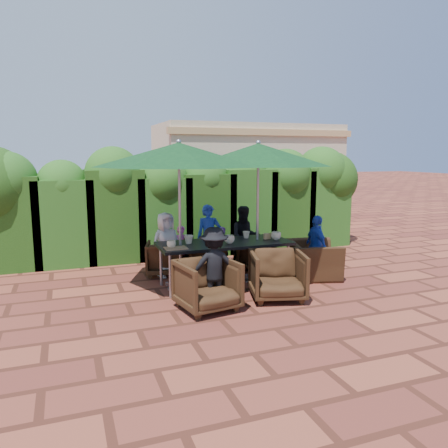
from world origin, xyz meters
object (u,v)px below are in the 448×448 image
object	(u,v)px
chair_far_left	(165,256)
chair_far_right	(253,250)
chair_far_mid	(204,253)
umbrella_left	(179,155)
umbrella_right	(258,155)
chair_near_left	(207,283)
dining_table	(225,246)
chair_end_right	(314,254)
chair_near_right	(278,273)

from	to	relation	value
chair_far_left	chair_far_right	xyz separation A→B (m)	(1.74, -0.11, 0.02)
chair_far_mid	chair_far_left	bearing A→B (deg)	0.42
umbrella_left	chair_far_left	distance (m)	2.10
umbrella_right	chair_near_left	size ratio (longest dim) A/B	3.09
umbrella_right	chair_far_left	size ratio (longest dim) A/B	3.63
chair_far_mid	chair_near_left	world-z (taller)	chair_near_left
umbrella_left	chair_far_mid	bearing A→B (deg)	53.32
umbrella_left	chair_far_left	bearing A→B (deg)	93.06
dining_table	chair_near_left	world-z (taller)	chair_near_left
dining_table	chair_near_left	size ratio (longest dim) A/B	2.79
chair_far_left	chair_far_mid	bearing A→B (deg)	-167.38
chair_end_right	chair_near_left	bearing A→B (deg)	129.11
chair_far_right	chair_near_right	bearing A→B (deg)	93.96
chair_near_right	chair_far_right	bearing A→B (deg)	92.93
chair_far_left	chair_far_mid	distance (m)	0.74
umbrella_right	chair_end_right	xyz separation A→B (m)	(1.10, -0.09, -1.78)
chair_far_left	chair_near_left	distance (m)	2.06
umbrella_right	chair_near_right	bearing A→B (deg)	-95.92
chair_far_left	chair_end_right	xyz separation A→B (m)	(2.53, -1.06, 0.08)
umbrella_right	chair_far_right	size ratio (longest dim) A/B	3.43
umbrella_left	chair_far_left	xyz separation A→B (m)	(-0.05, 0.96, -1.87)
chair_near_left	umbrella_left	bearing A→B (deg)	85.97
umbrella_left	chair_end_right	size ratio (longest dim) A/B	2.77
dining_table	chair_far_right	distance (m)	1.31
chair_far_left	chair_end_right	distance (m)	2.75
chair_far_mid	chair_far_right	size ratio (longest dim) A/B	1.00
chair_near_right	chair_near_left	bearing A→B (deg)	-160.27
dining_table	umbrella_left	xyz separation A→B (m)	(-0.77, 0.03, 1.54)
chair_far_mid	chair_near_left	size ratio (longest dim) A/B	0.90
umbrella_right	chair_far_left	xyz separation A→B (m)	(-1.43, 0.97, -1.87)
chair_end_right	chair_near_right	bearing A→B (deg)	143.35
chair_far_mid	chair_near_right	world-z (taller)	chair_near_right
umbrella_right	chair_near_left	xyz separation A→B (m)	(-1.27, -1.08, -1.81)
dining_table	chair_far_mid	world-z (taller)	dining_table
chair_near_right	chair_end_right	size ratio (longest dim) A/B	0.84
dining_table	chair_far_right	world-z (taller)	dining_table
chair_far_right	dining_table	bearing A→B (deg)	60.01
chair_far_right	chair_far_left	bearing A→B (deg)	12.71
chair_far_mid	chair_end_right	distance (m)	2.06
chair_near_right	dining_table	bearing A→B (deg)	133.18
umbrella_left	chair_near_right	size ratio (longest dim) A/B	3.28
chair_far_mid	chair_far_right	bearing A→B (deg)	178.96
chair_near_left	chair_near_right	bearing A→B (deg)	-5.63
chair_far_left	chair_near_right	bearing A→B (deg)	139.63
umbrella_right	chair_near_left	world-z (taller)	umbrella_right
chair_end_right	dining_table	bearing A→B (deg)	103.97
chair_far_right	chair_far_mid	bearing A→B (deg)	12.10
chair_far_right	chair_near_left	size ratio (longest dim) A/B	0.90
chair_far_mid	chair_near_left	distance (m)	2.10
chair_end_right	umbrella_right	bearing A→B (deg)	101.71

